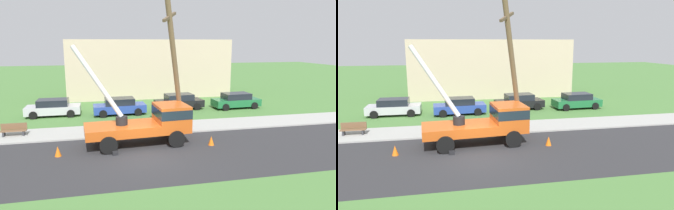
{
  "view_description": "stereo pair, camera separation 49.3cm",
  "coord_description": "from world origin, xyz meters",
  "views": [
    {
      "loc": [
        -2.27,
        -15.8,
        6.1
      ],
      "look_at": [
        2.06,
        3.62,
        2.06
      ],
      "focal_mm": 33.06,
      "sensor_mm": 36.0,
      "label": 1
    },
    {
      "loc": [
        -1.78,
        -15.9,
        6.1
      ],
      "look_at": [
        2.06,
        3.62,
        2.06
      ],
      "focal_mm": 33.06,
      "sensor_mm": 36.0,
      "label": 2
    }
  ],
  "objects": [
    {
      "name": "parked_sedan_silver",
      "position": [
        -6.16,
        11.11,
        0.71
      ],
      "size": [
        4.4,
        2.02,
        1.42
      ],
      "color": "#B7B7BF",
      "rests_on": "ground"
    },
    {
      "name": "parked_sedan_green",
      "position": [
        10.23,
        10.77,
        0.71
      ],
      "size": [
        4.47,
        2.14,
        1.42
      ],
      "color": "#1E6638",
      "rests_on": "ground"
    },
    {
      "name": "lowrise_building_backdrop",
      "position": [
        3.36,
        19.97,
        3.2
      ],
      "size": [
        18.0,
        6.0,
        6.4
      ],
      "primitive_type": "cube",
      "color": "#C6B293",
      "rests_on": "ground"
    },
    {
      "name": "park_bench",
      "position": [
        -7.88,
        5.38,
        0.46
      ],
      "size": [
        1.6,
        0.45,
        0.9
      ],
      "color": "brown",
      "rests_on": "ground"
    },
    {
      "name": "traffic_cone_behind",
      "position": [
        -4.65,
        1.09,
        0.28
      ],
      "size": [
        0.36,
        0.36,
        0.56
      ],
      "primitive_type": "cone",
      "color": "orange",
      "rests_on": "ground"
    },
    {
      "name": "road_asphalt",
      "position": [
        0.0,
        0.0,
        0.0
      ],
      "size": [
        80.0,
        7.58,
        0.01
      ],
      "primitive_type": "cube",
      "color": "#2B2B2D",
      "rests_on": "ground"
    },
    {
      "name": "sidewalk_strip",
      "position": [
        0.0,
        5.32,
        0.05
      ],
      "size": [
        80.0,
        3.05,
        0.1
      ],
      "primitive_type": "cube",
      "color": "#9E9E99",
      "rests_on": "ground"
    },
    {
      "name": "parked_sedan_blue",
      "position": [
        -0.68,
        10.47,
        0.71
      ],
      "size": [
        4.48,
        2.15,
        1.42
      ],
      "color": "#263F99",
      "rests_on": "ground"
    },
    {
      "name": "ground_plane",
      "position": [
        0.0,
        12.0,
        0.0
      ],
      "size": [
        120.0,
        120.0,
        0.0
      ],
      "primitive_type": "plane",
      "color": "#477538"
    },
    {
      "name": "parked_sedan_black",
      "position": [
        4.84,
        11.42,
        0.71
      ],
      "size": [
        4.54,
        2.27,
        1.42
      ],
      "color": "black",
      "rests_on": "ground"
    },
    {
      "name": "utility_truck",
      "position": [
        0.69,
        2.27,
        1.41
      ],
      "size": [
        6.93,
        3.23,
        5.98
      ],
      "color": "#C65119",
      "rests_on": "ground"
    },
    {
      "name": "traffic_cone_ahead",
      "position": [
        4.16,
        1.05,
        0.28
      ],
      "size": [
        0.36,
        0.36,
        0.56
      ],
      "primitive_type": "cone",
      "color": "orange",
      "rests_on": "ground"
    },
    {
      "name": "leaning_utility_pole",
      "position": [
        2.39,
        2.99,
        4.44
      ],
      "size": [
        2.17,
        2.98,
        8.66
      ],
      "color": "brown",
      "rests_on": "ground"
    }
  ]
}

